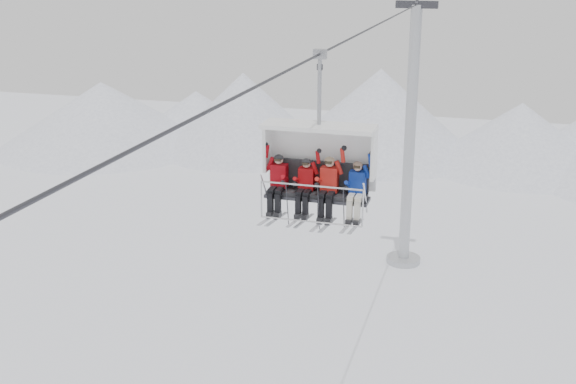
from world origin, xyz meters
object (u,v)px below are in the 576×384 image
(skier_far_right, at_px, (356,189))
(skier_center_right, at_px, (328,185))
(lift_tower_right, at_px, (409,157))
(chairlift_carrier, at_px, (320,160))
(skier_center_left, at_px, (305,185))
(skier_far_left, at_px, (278,182))

(skier_far_right, bearing_deg, skier_center_right, 179.28)
(lift_tower_right, relative_size, skier_far_right, 7.99)
(skier_center_right, bearing_deg, chairlift_carrier, 132.92)
(skier_center_left, relative_size, skier_center_right, 1.00)
(chairlift_carrier, distance_m, skier_center_right, 0.68)
(skier_center_right, bearing_deg, lift_tower_right, 90.86)
(skier_center_left, bearing_deg, skier_center_right, 1.16)
(skier_center_left, xyz_separation_m, skier_center_right, (0.57, 0.01, 0.04))
(chairlift_carrier, xyz_separation_m, skier_center_right, (0.29, -0.32, -0.53))
(lift_tower_right, relative_size, skier_far_left, 7.99)
(chairlift_carrier, distance_m, skier_far_right, 1.17)
(lift_tower_right, relative_size, chairlift_carrier, 3.38)
(skier_far_left, xyz_separation_m, skier_far_right, (1.95, -0.00, -0.01))
(skier_center_right, distance_m, skier_far_right, 0.69)
(skier_far_right, bearing_deg, skier_center_left, -179.86)
(skier_center_left, distance_m, skier_center_right, 0.57)
(chairlift_carrier, relative_size, skier_center_left, 2.36)
(skier_center_left, bearing_deg, chairlift_carrier, 49.81)
(lift_tower_right, distance_m, skier_center_right, 20.04)
(lift_tower_right, height_order, skier_center_right, lift_tower_right)
(skier_far_left, bearing_deg, skier_far_right, -0.11)
(chairlift_carrier, relative_size, skier_center_right, 2.36)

